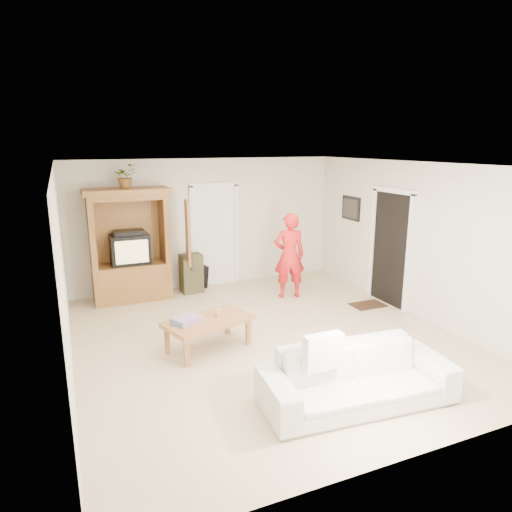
{
  "coord_description": "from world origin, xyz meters",
  "views": [
    {
      "loc": [
        -2.67,
        -5.85,
        2.89
      ],
      "look_at": [
        0.07,
        0.6,
        1.15
      ],
      "focal_mm": 32.0,
      "sensor_mm": 36.0,
      "label": 1
    }
  ],
  "objects_px": {
    "coffee_table": "(208,323)",
    "sofa": "(357,377)",
    "armoire": "(132,252)",
    "man": "(289,256)"
  },
  "relations": [
    {
      "from": "man",
      "to": "coffee_table",
      "type": "distance_m",
      "value": 2.69
    },
    {
      "from": "man",
      "to": "coffee_table",
      "type": "xyz_separation_m",
      "value": [
        -2.11,
        -1.61,
        -0.42
      ]
    },
    {
      "from": "armoire",
      "to": "coffee_table",
      "type": "xyz_separation_m",
      "value": [
        0.66,
        -2.65,
        -0.51
      ]
    },
    {
      "from": "armoire",
      "to": "man",
      "type": "bearing_deg",
      "value": -20.6
    },
    {
      "from": "armoire",
      "to": "coffee_table",
      "type": "height_order",
      "value": "armoire"
    },
    {
      "from": "armoire",
      "to": "sofa",
      "type": "height_order",
      "value": "armoire"
    },
    {
      "from": "coffee_table",
      "to": "sofa",
      "type": "bearing_deg",
      "value": -78.42
    },
    {
      "from": "armoire",
      "to": "coffee_table",
      "type": "distance_m",
      "value": 2.78
    },
    {
      "from": "armoire",
      "to": "coffee_table",
      "type": "relative_size",
      "value": 1.54
    },
    {
      "from": "coffee_table",
      "to": "man",
      "type": "bearing_deg",
      "value": 19.57
    }
  ]
}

